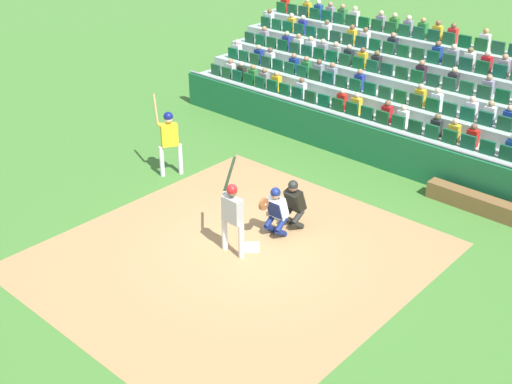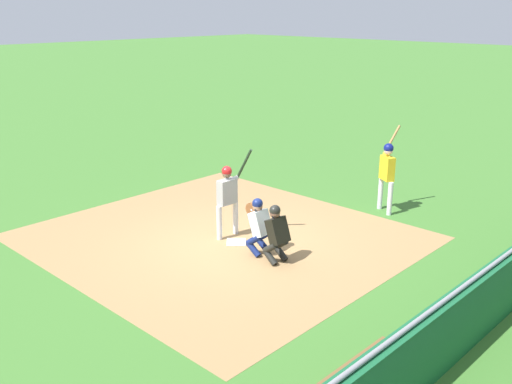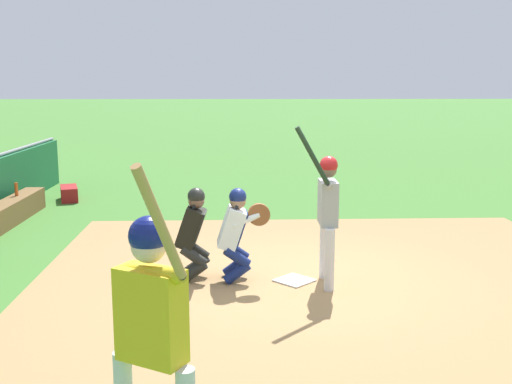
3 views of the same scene
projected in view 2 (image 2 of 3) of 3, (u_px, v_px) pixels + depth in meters
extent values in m
plane|color=#3F752D|center=(236.00, 243.00, 13.31)|extent=(160.00, 160.00, 0.00)
cube|color=#A07B4D|center=(222.00, 237.00, 13.64)|extent=(7.70, 8.32, 0.01)
cube|color=white|center=(236.00, 242.00, 13.31)|extent=(0.62, 0.62, 0.02)
cylinder|color=silver|center=(219.00, 223.00, 13.37)|extent=(0.13, 0.13, 0.83)
cylinder|color=silver|center=(236.00, 217.00, 13.73)|extent=(0.13, 0.13, 0.83)
cube|color=#999999|center=(227.00, 192.00, 13.33)|extent=(0.48, 0.22, 0.59)
sphere|color=brown|center=(227.00, 173.00, 13.20)|extent=(0.22, 0.22, 0.22)
sphere|color=#B1191A|center=(227.00, 171.00, 13.18)|extent=(0.24, 0.24, 0.24)
cylinder|color=#999999|center=(229.00, 180.00, 13.27)|extent=(0.51, 0.14, 0.14)
cylinder|color=#999999|center=(235.00, 178.00, 13.40)|extent=(0.18, 0.15, 0.13)
cylinder|color=black|center=(244.00, 164.00, 13.18)|extent=(0.12, 0.47, 0.75)
sphere|color=black|center=(238.00, 177.00, 13.41)|extent=(0.06, 0.06, 0.06)
cylinder|color=navy|center=(254.00, 249.00, 12.57)|extent=(0.16, 0.39, 0.34)
cylinder|color=navy|center=(254.00, 240.00, 12.50)|extent=(0.16, 0.39, 0.33)
cylinder|color=navy|center=(263.00, 245.00, 12.80)|extent=(0.16, 0.39, 0.34)
cylinder|color=navy|center=(263.00, 236.00, 12.73)|extent=(0.16, 0.39, 0.33)
cube|color=white|center=(260.00, 223.00, 12.46)|extent=(0.44, 0.43, 0.60)
cube|color=navy|center=(256.00, 222.00, 12.54)|extent=(0.39, 0.22, 0.45)
sphere|color=#A47458|center=(258.00, 206.00, 12.40)|extent=(0.22, 0.22, 0.22)
cube|color=black|center=(258.00, 206.00, 12.40)|extent=(0.20, 0.11, 0.20)
sphere|color=navy|center=(258.00, 204.00, 12.38)|extent=(0.24, 0.24, 0.24)
cylinder|color=brown|center=(252.00, 209.00, 12.71)|extent=(0.09, 0.30, 0.30)
cylinder|color=white|center=(258.00, 213.00, 12.64)|extent=(0.18, 0.40, 0.22)
cylinder|color=black|center=(270.00, 257.00, 12.16)|extent=(0.16, 0.39, 0.34)
cylinder|color=black|center=(270.00, 248.00, 12.09)|extent=(0.15, 0.39, 0.33)
cylinder|color=black|center=(281.00, 253.00, 12.37)|extent=(0.16, 0.39, 0.34)
cylinder|color=black|center=(281.00, 244.00, 12.30)|extent=(0.15, 0.39, 0.33)
cube|color=black|center=(278.00, 231.00, 12.04)|extent=(0.44, 0.42, 0.60)
cube|color=black|center=(274.00, 229.00, 12.13)|extent=(0.39, 0.21, 0.45)
sphere|color=brown|center=(275.00, 213.00, 11.99)|extent=(0.22, 0.22, 0.22)
cube|color=black|center=(275.00, 213.00, 11.99)|extent=(0.20, 0.11, 0.20)
sphere|color=black|center=(275.00, 210.00, 11.97)|extent=(0.24, 0.24, 0.24)
cube|color=#196036|center=(479.00, 306.00, 9.32)|extent=(16.58, 0.24, 1.15)
cylinder|color=gray|center=(483.00, 272.00, 9.13)|extent=(16.58, 0.07, 0.07)
cylinder|color=silver|center=(390.00, 199.00, 14.97)|extent=(0.18, 0.18, 0.90)
cylinder|color=silver|center=(380.00, 193.00, 15.45)|extent=(0.18, 0.18, 0.90)
cube|color=gold|center=(387.00, 168.00, 14.97)|extent=(0.42, 0.51, 0.64)
sphere|color=beige|center=(388.00, 151.00, 14.83)|extent=(0.23, 0.23, 0.23)
sphere|color=navy|center=(389.00, 148.00, 14.81)|extent=(0.26, 0.26, 0.26)
cylinder|color=gold|center=(388.00, 156.00, 14.94)|extent=(0.35, 0.45, 0.14)
cylinder|color=gold|center=(384.00, 155.00, 15.10)|extent=(0.18, 0.16, 0.13)
cylinder|color=#B5854C|center=(392.00, 139.00, 15.09)|extent=(0.42, 0.28, 0.76)
sphere|color=black|center=(384.00, 153.00, 15.15)|extent=(0.06, 0.06, 0.06)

